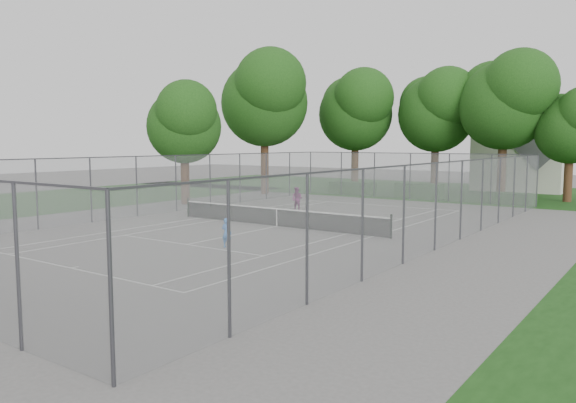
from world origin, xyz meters
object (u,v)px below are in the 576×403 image
Objects in this scene: tennis_net at (277,216)px; girl_player at (227,233)px; woman_player at (297,199)px; house at (522,148)px.

girl_player is (1.79, -5.89, 0.10)m from tennis_net.
tennis_net is 6.81m from woman_player.
house is at bearing -101.50° from girl_player.
tennis_net is 30.88m from house.
tennis_net is 10.53× the size of girl_player.
tennis_net is at bearing -99.27° from house.
girl_player is at bearing -73.06° from tennis_net.
house is (4.95, 30.30, 3.26)m from tennis_net.
house is 36.46m from girl_player.
house reaches higher than woman_player.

